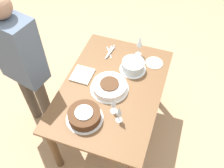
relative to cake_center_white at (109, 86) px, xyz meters
name	(u,v)px	position (x,y,z in m)	size (l,w,h in m)	color
ground_plane	(112,128)	(-0.02, 0.02, -0.78)	(12.00, 12.00, 0.00)	tan
dining_table	(112,96)	(-0.02, 0.02, -0.16)	(1.27, 0.88, 0.74)	brown
cake_center_white	(109,86)	(0.00, 0.00, 0.00)	(0.34, 0.34, 0.08)	white
cake_front_chocolate	(84,116)	(0.36, -0.09, 0.01)	(0.31, 0.31, 0.10)	white
cake_back_decorated	(133,66)	(-0.30, 0.13, 0.01)	(0.25, 0.25, 0.10)	white
wine_glass_near	(114,103)	(0.21, 0.11, 0.09)	(0.06, 0.06, 0.19)	silver
wine_glass_far	(119,112)	(0.28, 0.18, 0.09)	(0.06, 0.06, 0.19)	silver
wine_glass_extra	(140,41)	(-0.52, 0.13, 0.13)	(0.06, 0.06, 0.24)	silver
dessert_plate_left	(154,63)	(-0.44, 0.31, -0.03)	(0.17, 0.17, 0.01)	white
fork_pile	(110,52)	(-0.44, -0.15, -0.03)	(0.21, 0.10, 0.01)	silver
napkin_stack	(82,75)	(-0.07, -0.29, -0.03)	(0.20, 0.18, 0.02)	silver
person_cutting	(21,61)	(0.12, -0.77, 0.17)	(0.30, 0.44, 1.58)	#4C4238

